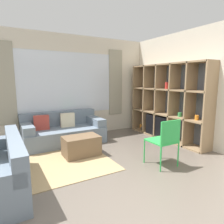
{
  "coord_description": "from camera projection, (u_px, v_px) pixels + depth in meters",
  "views": [
    {
      "loc": [
        -1.62,
        -1.87,
        1.55
      ],
      "look_at": [
        0.5,
        1.83,
        0.85
      ],
      "focal_mm": 32.0,
      "sensor_mm": 36.0,
      "label": 1
    }
  ],
  "objects": [
    {
      "name": "ground_plane",
      "position": [
        148.0,
        197.0,
        2.65
      ],
      "size": [
        16.0,
        16.0,
        0.0
      ],
      "primitive_type": "plane",
      "color": "#665B51"
    },
    {
      "name": "wall_right",
      "position": [
        180.0,
        87.0,
        5.03
      ],
      "size": [
        0.07,
        4.52,
        2.7
      ],
      "primitive_type": "cube",
      "color": "beige",
      "rests_on": "ground_plane"
    },
    {
      "name": "shelving_unit",
      "position": [
        167.0,
        103.0,
        5.19
      ],
      "size": [
        0.4,
        2.46,
        1.94
      ],
      "color": "#515660",
      "rests_on": "ground_plane"
    },
    {
      "name": "ottoman",
      "position": [
        81.0,
        146.0,
        4.07
      ],
      "size": [
        0.72,
        0.46,
        0.41
      ],
      "color": "brown",
      "rests_on": "ground_plane"
    },
    {
      "name": "wall_back",
      "position": [
        67.0,
        87.0,
        5.3
      ],
      "size": [
        5.92,
        0.11,
        2.7
      ],
      "color": "beige",
      "rests_on": "ground_plane"
    },
    {
      "name": "area_rug",
      "position": [
        50.0,
        163.0,
        3.74
      ],
      "size": [
        2.12,
        1.9,
        0.01
      ],
      "primitive_type": "cube",
      "color": "tan",
      "rests_on": "ground_plane"
    },
    {
      "name": "folding_chair",
      "position": [
        165.0,
        139.0,
        3.52
      ],
      "size": [
        0.44,
        0.46,
        0.86
      ],
      "rotation": [
        0.0,
        0.0,
        3.14
      ],
      "color": "green",
      "rests_on": "ground_plane"
    },
    {
      "name": "couch_main",
      "position": [
        63.0,
        132.0,
        4.9
      ],
      "size": [
        1.9,
        0.92,
        0.74
      ],
      "color": "slate",
      "rests_on": "ground_plane"
    }
  ]
}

